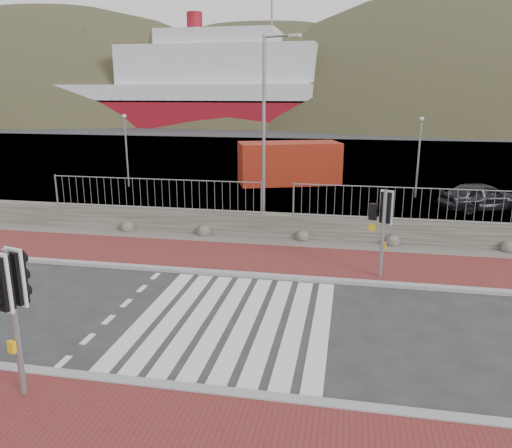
% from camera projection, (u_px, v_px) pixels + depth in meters
% --- Properties ---
extents(ground, '(220.00, 220.00, 0.00)m').
position_uv_depth(ground, '(233.00, 321.00, 12.06)').
color(ground, '#28282B').
rests_on(ground, ground).
extents(sidewalk_far, '(40.00, 3.00, 0.08)m').
position_uv_depth(sidewalk_far, '(265.00, 260.00, 16.32)').
color(sidewalk_far, maroon).
rests_on(sidewalk_far, ground).
extents(kerb_near, '(40.00, 0.25, 0.12)m').
position_uv_depth(kerb_near, '(196.00, 390.00, 9.20)').
color(kerb_near, gray).
rests_on(kerb_near, ground).
extents(kerb_far, '(40.00, 0.25, 0.12)m').
position_uv_depth(kerb_far, '(256.00, 276.00, 14.89)').
color(kerb_far, gray).
rests_on(kerb_far, ground).
extents(zebra_crossing, '(4.62, 5.60, 0.01)m').
position_uv_depth(zebra_crossing, '(233.00, 321.00, 12.05)').
color(zebra_crossing, silver).
rests_on(zebra_crossing, ground).
extents(gravel_strip, '(40.00, 1.50, 0.06)m').
position_uv_depth(gravel_strip, '(274.00, 242.00, 18.22)').
color(gravel_strip, '#59544C').
rests_on(gravel_strip, ground).
extents(stone_wall, '(40.00, 0.60, 0.90)m').
position_uv_depth(stone_wall, '(278.00, 226.00, 18.87)').
color(stone_wall, '#49453C').
rests_on(stone_wall, ground).
extents(railing, '(18.07, 0.07, 1.22)m').
position_uv_depth(railing, '(277.00, 191.00, 18.37)').
color(railing, gray).
rests_on(railing, stone_wall).
extents(quay, '(120.00, 40.00, 0.50)m').
position_uv_depth(quay, '(316.00, 163.00, 38.53)').
color(quay, '#4C4C4F').
rests_on(quay, ground).
extents(water, '(220.00, 50.00, 0.05)m').
position_uv_depth(water, '(334.00, 129.00, 71.73)').
color(water, '#3F4C54').
rests_on(water, ground).
extents(ferry, '(50.00, 16.00, 20.00)m').
position_uv_depth(ferry, '(181.00, 91.00, 79.56)').
color(ferry, maroon).
rests_on(ferry, ground).
extents(hills_backdrop, '(254.00, 90.00, 100.00)m').
position_uv_depth(hills_backdrop, '(368.00, 237.00, 100.20)').
color(hills_backdrop, '#353721').
rests_on(hills_backdrop, ground).
extents(traffic_signal_near, '(0.45, 0.34, 2.83)m').
position_uv_depth(traffic_signal_near, '(11.00, 293.00, 8.56)').
color(traffic_signal_near, gray).
rests_on(traffic_signal_near, ground).
extents(traffic_signal_far, '(0.66, 0.42, 2.68)m').
position_uv_depth(traffic_signal_far, '(383.00, 215.00, 14.28)').
color(traffic_signal_far, gray).
rests_on(traffic_signal_far, ground).
extents(streetlight, '(1.47, 0.77, 7.36)m').
position_uv_depth(streetlight, '(267.00, 125.00, 18.72)').
color(streetlight, gray).
rests_on(streetlight, ground).
extents(shipping_container, '(6.35, 4.28, 2.45)m').
position_uv_depth(shipping_container, '(289.00, 163.00, 29.65)').
color(shipping_container, maroon).
rests_on(shipping_container, ground).
extents(car_a, '(4.16, 2.78, 1.32)m').
position_uv_depth(car_a, '(482.00, 196.00, 23.06)').
color(car_a, black).
rests_on(car_a, ground).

